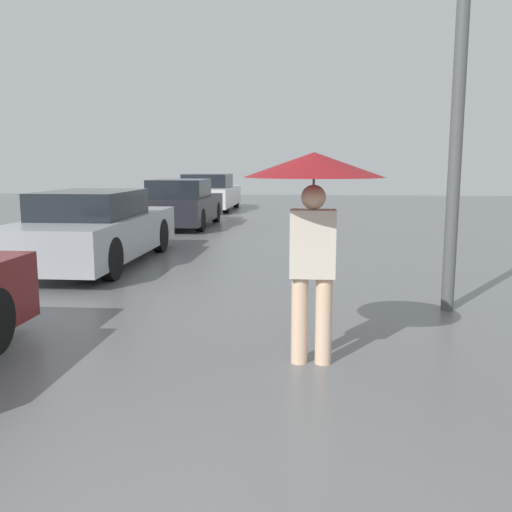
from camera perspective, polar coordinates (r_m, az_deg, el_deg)
pedestrian at (r=4.71m, az=5.78°, el=6.61°), size 1.15×1.15×1.78m
parked_car_second at (r=10.03m, az=-15.74°, el=2.58°), size 1.63×4.46×1.25m
parked_car_third at (r=15.71m, az=-7.50°, el=5.12°), size 1.69×3.90×1.28m
parked_car_farthest at (r=21.18m, az=-4.75°, el=6.27°), size 1.87×4.23×1.33m
street_lamp at (r=6.96m, az=19.86°, el=19.48°), size 0.40×0.40×4.47m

